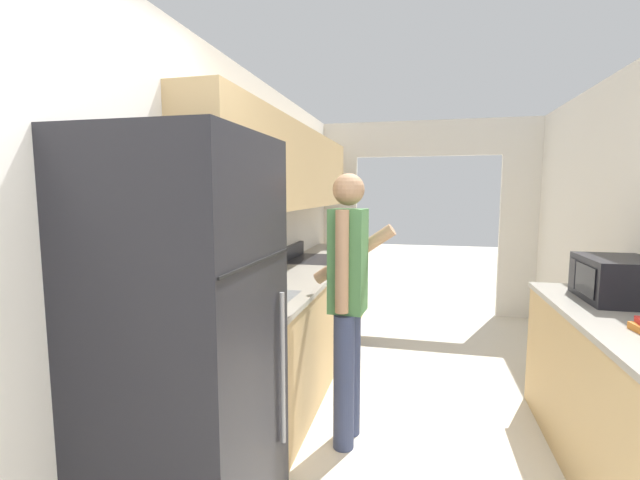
# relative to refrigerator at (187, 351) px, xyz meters

# --- Properties ---
(wall_left) EXTENTS (0.38, 7.05, 2.50)m
(wall_left) POSITION_rel_refrigerator_xyz_m (-0.28, 1.60, 0.57)
(wall_left) COLOR white
(wall_left) RESTS_ON ground_plane
(wall_far_with_doorway) EXTENTS (3.12, 0.06, 2.50)m
(wall_far_with_doorway) POSITION_rel_refrigerator_xyz_m (1.03, 4.16, 0.54)
(wall_far_with_doorway) COLOR white
(wall_far_with_doorway) RESTS_ON ground_plane
(counter_left) EXTENTS (0.62, 3.48, 0.91)m
(counter_left) POSITION_rel_refrigerator_xyz_m (-0.03, 2.00, -0.46)
(counter_left) COLOR tan
(counter_left) RESTS_ON ground_plane
(refrigerator) EXTENTS (0.69, 0.75, 1.83)m
(refrigerator) POSITION_rel_refrigerator_xyz_m (0.00, 0.00, 0.00)
(refrigerator) COLOR black
(refrigerator) RESTS_ON ground_plane
(range_oven) EXTENTS (0.66, 0.72, 1.05)m
(range_oven) POSITION_rel_refrigerator_xyz_m (-0.02, 2.58, -0.45)
(range_oven) COLOR black
(range_oven) RESTS_ON ground_plane
(person) EXTENTS (0.55, 0.39, 1.71)m
(person) POSITION_rel_refrigerator_xyz_m (0.53, 0.98, 0.01)
(person) COLOR #384266
(person) RESTS_ON ground_plane
(microwave) EXTENTS (0.40, 0.52, 0.27)m
(microwave) POSITION_rel_refrigerator_xyz_m (2.17, 1.38, 0.14)
(microwave) COLOR black
(microwave) RESTS_ON counter_right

